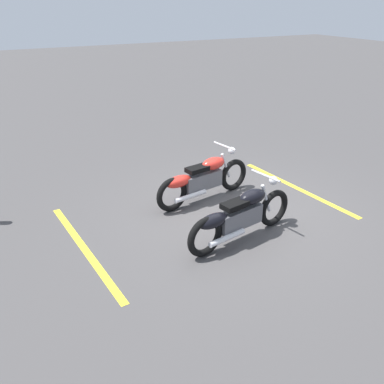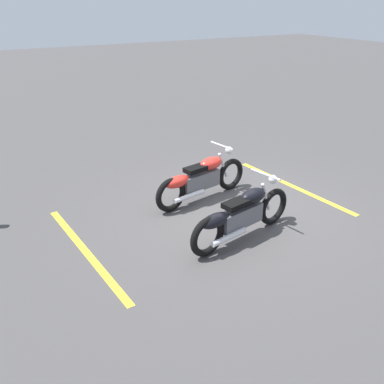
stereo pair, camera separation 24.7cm
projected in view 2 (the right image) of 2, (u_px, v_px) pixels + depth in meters
name	position (u px, v px, depth m)	size (l,w,h in m)	color
ground_plane	(236.00, 212.00, 7.84)	(60.00, 60.00, 0.00)	#474444
motorcycle_bright_foreground	(200.00, 179.00, 8.11)	(2.22, 0.71, 1.04)	black
motorcycle_dark_foreground	(241.00, 215.00, 6.78)	(2.21, 0.72, 1.04)	black
parking_stripe_near	(293.00, 186.00, 8.91)	(3.20, 0.12, 0.01)	yellow
parking_stripe_mid	(86.00, 251.00, 6.64)	(3.20, 0.12, 0.01)	yellow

